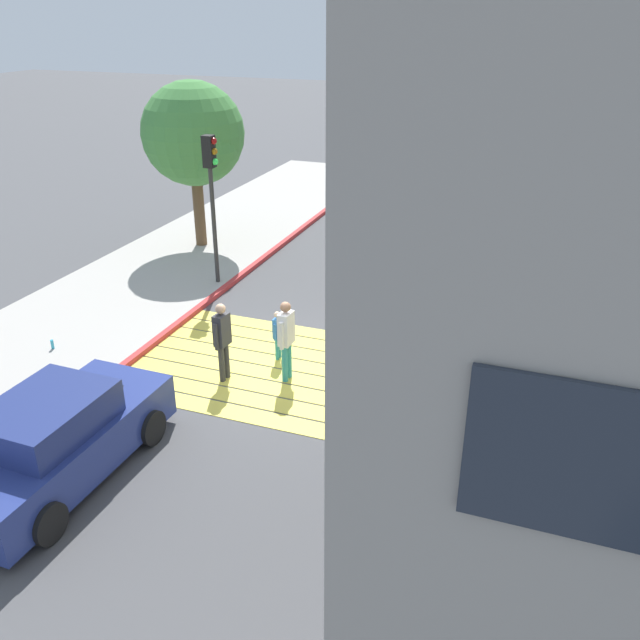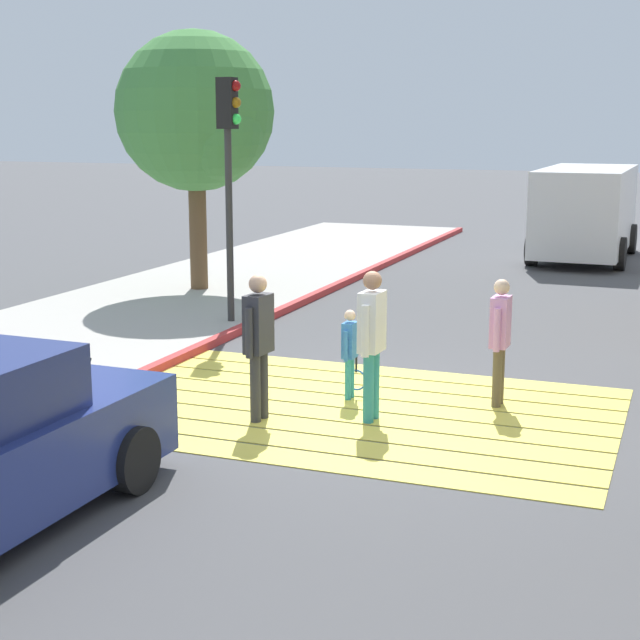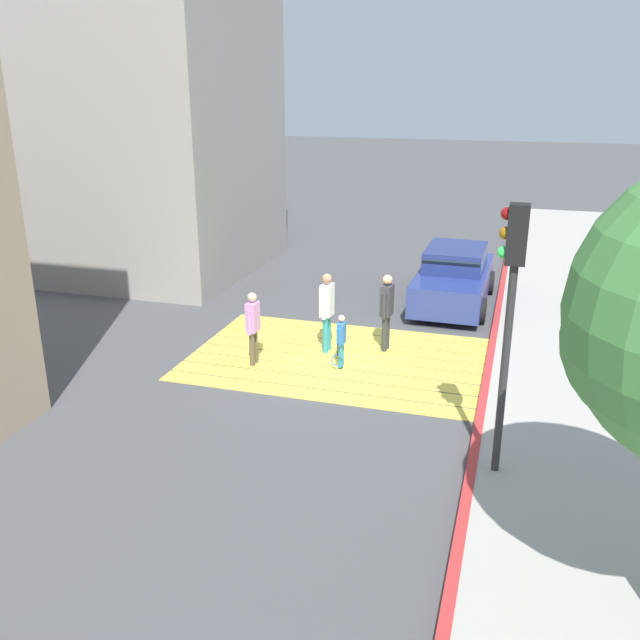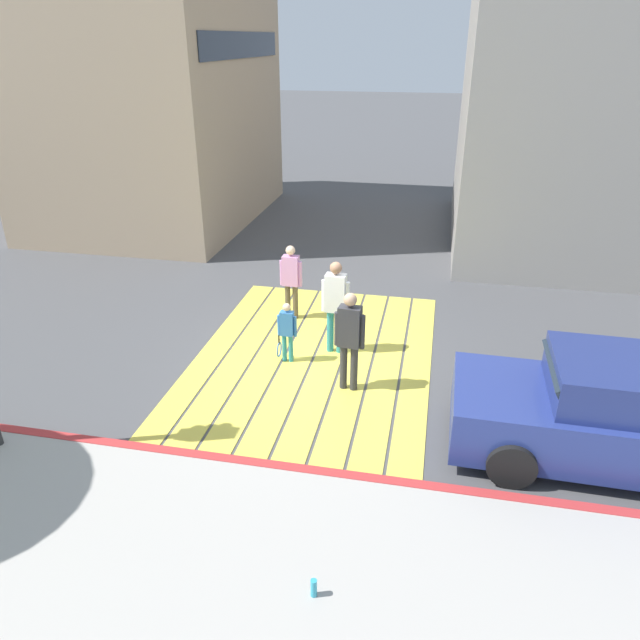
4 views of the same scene
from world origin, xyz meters
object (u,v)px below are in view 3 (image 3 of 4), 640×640
object	(u,v)px
car_parked_near_curb	(454,278)
pedestrian_adult_lead	(327,307)
water_bottle	(585,356)
pedestrian_adult_trailing	(387,307)
traffic_light_corner	(511,289)
pedestrian_adult_side	(253,323)
pedestrian_child_with_racket	(341,339)

from	to	relation	value
car_parked_near_curb	pedestrian_adult_lead	xyz separation A→B (m)	(2.34, 4.33, 0.33)
car_parked_near_curb	pedestrian_adult_lead	world-z (taller)	pedestrian_adult_lead
water_bottle	pedestrian_adult_trailing	xyz separation A→B (m)	(4.29, 0.32, 0.80)
traffic_light_corner	pedestrian_adult_lead	distance (m)	6.10
car_parked_near_curb	pedestrian_adult_trailing	xyz separation A→B (m)	(1.08, 3.87, 0.30)
car_parked_near_curb	water_bottle	bearing A→B (deg)	132.03
pedestrian_adult_side	pedestrian_child_with_racket	distance (m)	1.90
traffic_light_corner	pedestrian_adult_trailing	size ratio (longest dim) A/B	2.39
pedestrian_adult_side	pedestrian_adult_trailing	bearing A→B (deg)	-147.41
traffic_light_corner	pedestrian_adult_side	size ratio (longest dim) A/B	2.61
pedestrian_adult_trailing	pedestrian_child_with_racket	size ratio (longest dim) A/B	1.51
pedestrian_adult_lead	pedestrian_adult_side	size ratio (longest dim) A/B	1.12
pedestrian_adult_side	pedestrian_adult_lead	bearing A→B (deg)	-137.89
traffic_light_corner	pedestrian_adult_trailing	world-z (taller)	traffic_light_corner
water_bottle	pedestrian_adult_trailing	size ratio (longest dim) A/B	0.12
traffic_light_corner	pedestrian_child_with_racket	bearing A→B (deg)	-45.57
car_parked_near_curb	pedestrian_adult_side	bearing A→B (deg)	56.54
car_parked_near_curb	water_bottle	world-z (taller)	car_parked_near_curb
pedestrian_child_with_racket	pedestrian_adult_side	bearing A→B (deg)	11.45
pedestrian_adult_trailing	pedestrian_adult_side	distance (m)	3.04
pedestrian_adult_lead	pedestrian_adult_trailing	distance (m)	1.34
traffic_light_corner	pedestrian_adult_side	bearing A→B (deg)	-30.45
pedestrian_adult_trailing	pedestrian_adult_lead	bearing A→B (deg)	20.11
traffic_light_corner	water_bottle	size ratio (longest dim) A/B	19.27
pedestrian_child_with_racket	pedestrian_adult_lead	bearing A→B (deg)	-55.66
pedestrian_adult_side	pedestrian_child_with_racket	size ratio (longest dim) A/B	1.38
pedestrian_adult_lead	pedestrian_adult_side	distance (m)	1.75
water_bottle	pedestrian_adult_lead	bearing A→B (deg)	7.96
pedestrian_adult_side	pedestrian_child_with_racket	bearing A→B (deg)	-168.55
car_parked_near_curb	traffic_light_corner	size ratio (longest dim) A/B	1.02
pedestrian_child_with_racket	pedestrian_adult_trailing	bearing A→B (deg)	-119.43
pedestrian_adult_lead	pedestrian_child_with_racket	size ratio (longest dim) A/B	1.55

